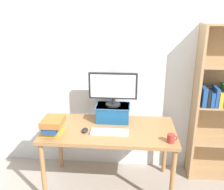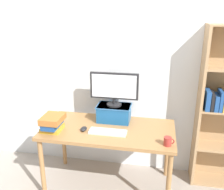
% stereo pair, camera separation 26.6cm
% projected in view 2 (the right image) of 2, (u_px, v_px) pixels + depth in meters
% --- Properties ---
extents(ground_plane, '(12.00, 12.00, 0.00)m').
position_uv_depth(ground_plane, '(109.00, 184.00, 2.94)').
color(ground_plane, '#9E9389').
extents(back_wall, '(7.00, 0.08, 2.60)m').
position_uv_depth(back_wall, '(117.00, 67.00, 2.97)').
color(back_wall, silver).
rests_on(back_wall, ground_plane).
extents(desk, '(1.42, 0.72, 0.73)m').
position_uv_depth(desk, '(108.00, 135.00, 2.73)').
color(desk, '#9E7042').
rests_on(desk, ground_plane).
extents(riser_box, '(0.39, 0.26, 0.19)m').
position_uv_depth(riser_box, '(114.00, 112.00, 2.86)').
color(riser_box, '#195189').
rests_on(riser_box, desk).
extents(computer_monitor, '(0.54, 0.17, 0.38)m').
position_uv_depth(computer_monitor, '(114.00, 88.00, 2.76)').
color(computer_monitor, black).
rests_on(computer_monitor, riser_box).
extents(keyboard, '(0.39, 0.13, 0.02)m').
position_uv_depth(keyboard, '(108.00, 132.00, 2.59)').
color(keyboard, silver).
rests_on(keyboard, desk).
extents(computer_mouse, '(0.06, 0.10, 0.04)m').
position_uv_depth(computer_mouse, '(84.00, 129.00, 2.65)').
color(computer_mouse, black).
rests_on(computer_mouse, desk).
extents(book_stack, '(0.22, 0.27, 0.17)m').
position_uv_depth(book_stack, '(52.00, 123.00, 2.62)').
color(book_stack, gold).
rests_on(book_stack, desk).
extents(coffee_mug, '(0.10, 0.07, 0.09)m').
position_uv_depth(coffee_mug, '(168.00, 141.00, 2.35)').
color(coffee_mug, '#9E2D28').
rests_on(coffee_mug, desk).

